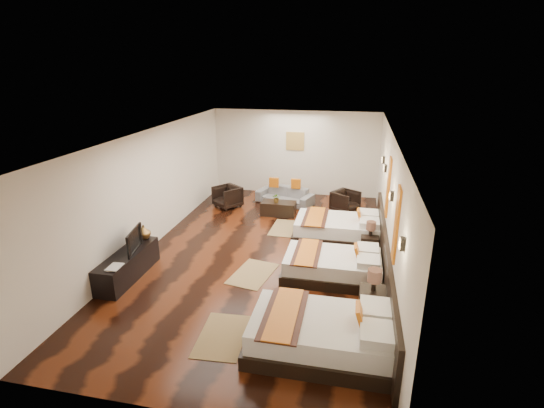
% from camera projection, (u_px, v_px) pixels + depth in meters
% --- Properties ---
extents(floor, '(5.50, 9.50, 0.01)m').
position_uv_depth(floor, '(263.00, 253.00, 9.59)').
color(floor, black).
rests_on(floor, ground).
extents(ceiling, '(5.50, 9.50, 0.01)m').
position_uv_depth(ceiling, '(262.00, 134.00, 8.66)').
color(ceiling, white).
rests_on(ceiling, floor).
extents(back_wall, '(5.50, 0.01, 2.80)m').
position_uv_depth(back_wall, '(295.00, 153.00, 13.51)').
color(back_wall, silver).
rests_on(back_wall, floor).
extents(left_wall, '(0.01, 9.50, 2.80)m').
position_uv_depth(left_wall, '(151.00, 189.00, 9.66)').
color(left_wall, silver).
rests_on(left_wall, floor).
extents(right_wall, '(0.01, 9.50, 2.80)m').
position_uv_depth(right_wall, '(389.00, 205.00, 8.59)').
color(right_wall, silver).
rests_on(right_wall, floor).
extents(headboard_panel, '(0.08, 6.60, 0.90)m').
position_uv_depth(headboard_panel, '(385.00, 262.00, 8.18)').
color(headboard_panel, black).
rests_on(headboard_panel, floor).
extents(bed_near, '(2.30, 1.45, 0.88)m').
position_uv_depth(bed_near, '(324.00, 334.00, 6.23)').
color(bed_near, black).
rests_on(bed_near, floor).
extents(bed_mid, '(2.04, 1.28, 0.78)m').
position_uv_depth(bed_mid, '(334.00, 266.00, 8.40)').
color(bed_mid, black).
rests_on(bed_mid, floor).
extents(bed_far, '(2.19, 1.38, 0.84)m').
position_uv_depth(bed_far, '(339.00, 229.00, 10.24)').
color(bed_far, black).
rests_on(bed_far, floor).
extents(nightstand_a, '(0.46, 0.46, 0.91)m').
position_uv_depth(nightstand_a, '(372.00, 299.00, 7.11)').
color(nightstand_a, black).
rests_on(nightstand_a, floor).
extents(nightstand_b, '(0.41, 0.41, 0.81)m').
position_uv_depth(nightstand_b, '(370.00, 242.00, 9.45)').
color(nightstand_b, black).
rests_on(nightstand_b, floor).
extents(jute_mat_near, '(0.82, 1.24, 0.01)m').
position_uv_depth(jute_mat_near, '(222.00, 336.00, 6.66)').
color(jute_mat_near, olive).
rests_on(jute_mat_near, floor).
extents(jute_mat_mid, '(0.96, 1.32, 0.01)m').
position_uv_depth(jute_mat_mid, '(253.00, 274.00, 8.62)').
color(jute_mat_mid, olive).
rests_on(jute_mat_mid, floor).
extents(jute_mat_far, '(0.78, 1.22, 0.01)m').
position_uv_depth(jute_mat_far, '(286.00, 228.00, 10.99)').
color(jute_mat_far, olive).
rests_on(jute_mat_far, floor).
extents(tv_console, '(0.50, 1.80, 0.55)m').
position_uv_depth(tv_console, '(128.00, 265.00, 8.41)').
color(tv_console, black).
rests_on(tv_console, floor).
extents(tv, '(0.26, 0.84, 0.48)m').
position_uv_depth(tv, '(131.00, 240.00, 8.36)').
color(tv, black).
rests_on(tv, tv_console).
extents(book, '(0.26, 0.34, 0.03)m').
position_uv_depth(book, '(109.00, 267.00, 7.74)').
color(book, black).
rests_on(book, tv_console).
extents(figurine, '(0.32, 0.32, 0.31)m').
position_uv_depth(figurine, '(144.00, 232.00, 8.96)').
color(figurine, brown).
rests_on(figurine, tv_console).
extents(sofa, '(1.93, 1.23, 0.52)m').
position_uv_depth(sofa, '(285.00, 195.00, 12.85)').
color(sofa, slate).
rests_on(sofa, floor).
extents(armchair_left, '(1.01, 1.01, 0.67)m').
position_uv_depth(armchair_left, '(227.00, 197.00, 12.51)').
color(armchair_left, black).
rests_on(armchair_left, floor).
extents(armchair_right, '(0.96, 0.96, 0.64)m').
position_uv_depth(armchair_right, '(345.00, 201.00, 12.14)').
color(armchair_right, black).
rests_on(armchair_right, floor).
extents(coffee_table, '(1.00, 0.51, 0.40)m').
position_uv_depth(coffee_table, '(279.00, 208.00, 11.90)').
color(coffee_table, black).
rests_on(coffee_table, floor).
extents(table_plant, '(0.29, 0.26, 0.27)m').
position_uv_depth(table_plant, '(277.00, 198.00, 11.76)').
color(table_plant, '#29551C').
rests_on(table_plant, coffee_table).
extents(orange_panel_a, '(0.04, 0.40, 1.30)m').
position_uv_depth(orange_panel_a, '(396.00, 225.00, 6.74)').
color(orange_panel_a, '#D86014').
rests_on(orange_panel_a, right_wall).
extents(orange_panel_b, '(0.04, 0.40, 1.30)m').
position_uv_depth(orange_panel_b, '(388.00, 187.00, 8.78)').
color(orange_panel_b, '#D86014').
rests_on(orange_panel_b, right_wall).
extents(sconce_near, '(0.07, 0.12, 0.18)m').
position_uv_depth(sconce_near, '(402.00, 244.00, 5.68)').
color(sconce_near, black).
rests_on(sconce_near, right_wall).
extents(sconce_mid, '(0.07, 0.12, 0.18)m').
position_uv_depth(sconce_mid, '(391.00, 196.00, 7.72)').
color(sconce_mid, black).
rests_on(sconce_mid, right_wall).
extents(sconce_far, '(0.07, 0.12, 0.18)m').
position_uv_depth(sconce_far, '(385.00, 168.00, 9.75)').
color(sconce_far, black).
rests_on(sconce_far, right_wall).
extents(sconce_lounge, '(0.07, 0.12, 0.18)m').
position_uv_depth(sconce_lounge, '(383.00, 160.00, 10.58)').
color(sconce_lounge, black).
rests_on(sconce_lounge, right_wall).
extents(gold_artwork, '(0.60, 0.04, 0.60)m').
position_uv_depth(gold_artwork, '(295.00, 141.00, 13.36)').
color(gold_artwork, '#AD873F').
rests_on(gold_artwork, back_wall).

